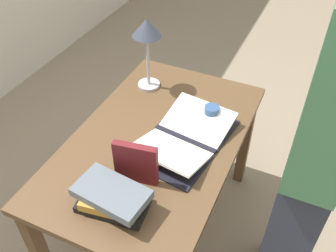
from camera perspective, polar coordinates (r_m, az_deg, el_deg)
The scene contains 8 objects.
ground_plane at distance 2.36m, azimuth -1.50°, elevation -14.98°, with size 12.00×12.00×0.00m, color gray.
reading_desk at distance 1.87m, azimuth -1.84°, elevation -4.24°, with size 1.25×0.77×0.73m.
open_book at distance 1.77m, azimuth 2.59°, elevation -1.74°, with size 0.57×0.41×0.08m.
book_stack_tall at distance 1.51m, azimuth -8.48°, elevation -10.83°, with size 0.20×0.30×0.11m.
book_standing_upright at distance 1.55m, azimuth -4.92°, elevation -5.69°, with size 0.06×0.19×0.20m.
reading_lamp at distance 1.97m, azimuth -3.23°, elevation 13.65°, with size 0.15×0.15×0.40m.
coffee_mug at distance 1.88m, azimuth 6.65°, elevation 1.86°, with size 0.10×0.08×0.09m.
person_reader at distance 1.58m, azimuth 21.42°, elevation -5.05°, with size 0.36×0.23×1.79m.
Camera 1 is at (-1.16, -0.60, 1.97)m, focal length 40.00 mm.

